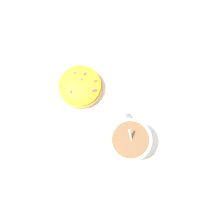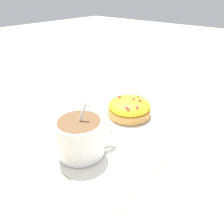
# 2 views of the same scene
# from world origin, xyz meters

# --- Properties ---
(ground_plane) EXTENTS (3.00, 3.00, 0.00)m
(ground_plane) POSITION_xyz_m (0.00, 0.00, 0.00)
(ground_plane) COLOR #C6B793
(paper_napkin) EXTENTS (0.28, 0.26, 0.00)m
(paper_napkin) POSITION_xyz_m (0.00, 0.00, 0.00)
(paper_napkin) COLOR white
(paper_napkin) RESTS_ON ground_plane
(coffee_cup) EXTENTS (0.10, 0.08, 0.09)m
(coffee_cup) POSITION_xyz_m (-0.08, 0.00, 0.04)
(coffee_cup) COLOR white
(coffee_cup) RESTS_ON paper_napkin
(frosted_pastry) EXTENTS (0.10, 0.10, 0.04)m
(frosted_pastry) POSITION_xyz_m (0.08, 0.01, 0.02)
(frosted_pastry) COLOR #D19347
(frosted_pastry) RESTS_ON paper_napkin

